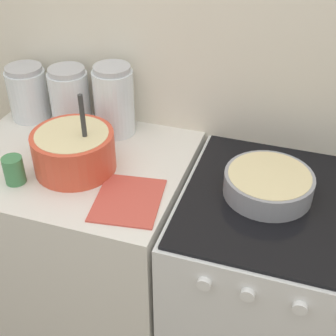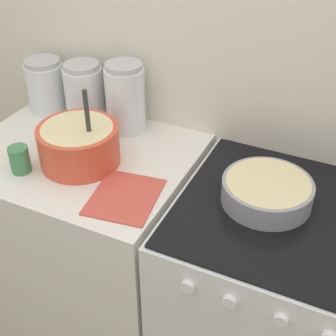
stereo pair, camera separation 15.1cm
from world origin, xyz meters
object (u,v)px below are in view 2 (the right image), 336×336
(stove, at_px, (270,311))
(storage_jar_left, at_px, (46,89))
(mixing_bowl, at_px, (79,143))
(storage_jar_middle, at_px, (85,96))
(baking_pan, at_px, (267,191))
(tin_can, at_px, (20,159))
(storage_jar_right, at_px, (126,102))

(stove, xyz_separation_m, storage_jar_left, (-1.05, 0.23, 0.56))
(mixing_bowl, xyz_separation_m, storage_jar_middle, (-0.15, 0.27, 0.02))
(mixing_bowl, xyz_separation_m, baking_pan, (0.64, 0.06, -0.04))
(baking_pan, bearing_deg, tin_can, -166.33)
(mixing_bowl, height_order, tin_can, mixing_bowl)
(storage_jar_middle, xyz_separation_m, tin_can, (0.00, -0.40, -0.05))
(storage_jar_left, distance_m, storage_jar_right, 0.37)
(storage_jar_middle, xyz_separation_m, storage_jar_right, (0.18, 0.00, 0.01))
(baking_pan, distance_m, storage_jar_right, 0.65)
(stove, distance_m, storage_jar_left, 1.22)
(baking_pan, bearing_deg, stove, -13.42)
(baking_pan, height_order, tin_can, tin_can)
(baking_pan, relative_size, tin_can, 3.01)
(storage_jar_left, height_order, storage_jar_middle, storage_jar_middle)
(stove, relative_size, mixing_bowl, 3.30)
(tin_can, bearing_deg, mixing_bowl, 40.78)
(storage_jar_middle, bearing_deg, mixing_bowl, -60.51)
(baking_pan, bearing_deg, storage_jar_left, 168.02)
(storage_jar_middle, distance_m, storage_jar_right, 0.18)
(storage_jar_left, relative_size, storage_jar_right, 0.81)
(mixing_bowl, height_order, storage_jar_right, mixing_bowl)
(storage_jar_middle, distance_m, tin_can, 0.40)
(storage_jar_middle, height_order, storage_jar_right, storage_jar_right)
(stove, bearing_deg, storage_jar_right, 161.77)
(stove, relative_size, storage_jar_right, 3.53)
(storage_jar_middle, bearing_deg, storage_jar_left, 180.00)
(mixing_bowl, distance_m, storage_jar_left, 0.43)
(storage_jar_right, bearing_deg, storage_jar_middle, 180.00)
(storage_jar_right, height_order, tin_can, storage_jar_right)
(storage_jar_left, relative_size, storage_jar_middle, 0.92)
(storage_jar_right, relative_size, tin_can, 2.87)
(storage_jar_left, bearing_deg, mixing_bowl, -38.66)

